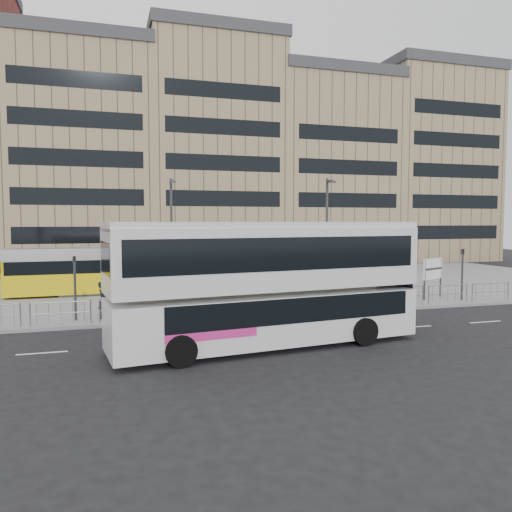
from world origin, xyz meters
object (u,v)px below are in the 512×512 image
object	(u,v)px
traffic_light_east	(462,267)
lamp_post_east	(327,229)
tram	(206,267)
traffic_light_west	(75,279)
station_sign	(433,271)
double_decker_bus	(268,280)
lamp_post_west	(172,229)
ad_panel	(297,293)
pedestrian	(103,300)

from	to	relation	value
traffic_light_east	lamp_post_east	distance (m)	9.06
tram	traffic_light_west	distance (m)	12.37
traffic_light_west	station_sign	bearing A→B (deg)	1.18
double_decker_bus	traffic_light_east	size ratio (longest dim) A/B	4.02
station_sign	lamp_post_west	xyz separation A→B (m)	(-14.94, 8.61, 2.51)
tram	lamp_post_east	world-z (taller)	lamp_post_east
ad_panel	lamp_post_west	distance (m)	11.60
pedestrian	lamp_post_west	distance (m)	11.03
station_sign	ad_panel	size ratio (longest dim) A/B	1.75
lamp_post_east	pedestrian	bearing A→B (deg)	-157.21
traffic_light_east	lamp_post_east	world-z (taller)	lamp_post_east
pedestrian	traffic_light_east	xyz separation A→B (m)	(20.73, -0.27, 1.07)
station_sign	lamp_post_west	bearing A→B (deg)	125.14
tram	traffic_light_west	xyz separation A→B (m)	(-8.18, -9.27, 0.45)
double_decker_bus	traffic_light_west	bearing A→B (deg)	130.69
station_sign	pedestrian	xyz separation A→B (m)	(-19.50, -0.87, -0.81)
station_sign	lamp_post_west	distance (m)	17.42
lamp_post_west	ad_panel	bearing A→B (deg)	-59.72
traffic_light_east	lamp_post_west	xyz separation A→B (m)	(-16.17, 9.75, 2.25)
pedestrian	double_decker_bus	bearing A→B (deg)	-124.94
ad_panel	pedestrian	distance (m)	10.16
pedestrian	traffic_light_west	bearing A→B (deg)	109.48
lamp_post_west	lamp_post_east	world-z (taller)	lamp_post_west
lamp_post_west	double_decker_bus	bearing A→B (deg)	-84.21
traffic_light_east	ad_panel	bearing A→B (deg)	-171.25
traffic_light_west	lamp_post_east	xyz separation A→B (m)	(16.09, 6.37, 2.24)
pedestrian	traffic_light_east	world-z (taller)	traffic_light_east
double_decker_bus	station_sign	bearing A→B (deg)	23.66
traffic_light_west	lamp_post_west	size ratio (longest dim) A/B	0.40
station_sign	lamp_post_east	size ratio (longest dim) A/B	0.32
lamp_post_east	station_sign	bearing A→B (deg)	-48.92
pedestrian	lamp_post_west	xyz separation A→B (m)	(4.57, 9.48, 3.32)
pedestrian	traffic_light_west	distance (m)	1.66
lamp_post_east	traffic_light_west	bearing A→B (deg)	-158.41
ad_panel	lamp_post_west	bearing A→B (deg)	99.57
tram	station_sign	xyz separation A→B (m)	(12.58, -8.27, 0.19)
ad_panel	station_sign	bearing A→B (deg)	-14.81
station_sign	ad_panel	world-z (taller)	station_sign
double_decker_bus	ad_panel	world-z (taller)	double_decker_bus
double_decker_bus	traffic_light_west	world-z (taller)	double_decker_bus
double_decker_bus	tram	world-z (taller)	double_decker_bus
station_sign	double_decker_bus	bearing A→B (deg)	-174.32
double_decker_bus	lamp_post_east	world-z (taller)	lamp_post_east
pedestrian	lamp_post_east	size ratio (longest dim) A/B	0.24
station_sign	lamp_post_east	bearing A→B (deg)	106.18
double_decker_bus	traffic_light_west	size ratio (longest dim) A/B	4.02
pedestrian	lamp_post_west	world-z (taller)	lamp_post_west
ad_panel	traffic_light_east	size ratio (longest dim) A/B	0.46
ad_panel	tram	bearing A→B (deg)	88.60
tram	traffic_light_east	size ratio (longest dim) A/B	8.33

